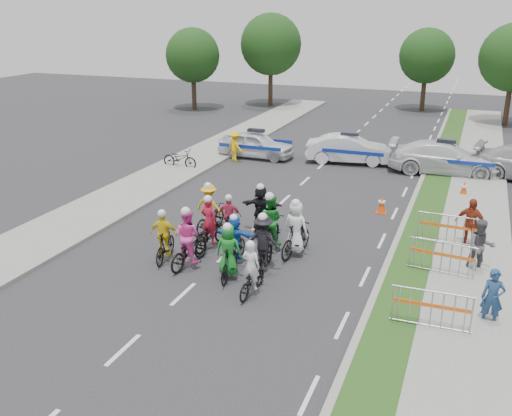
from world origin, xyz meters
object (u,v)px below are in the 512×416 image
at_px(rider_9, 230,222).
at_px(cone_1, 464,189).
at_px(rider_0, 252,276).
at_px(rider_1, 229,257).
at_px(rider_3, 165,241).
at_px(tree_0, 193,55).
at_px(barrier_1, 441,259).
at_px(barrier_0, 431,311).
at_px(rider_10, 210,212).
at_px(marshal_hiviz, 235,146).
at_px(rider_2, 188,244).
at_px(tree_3, 271,44).
at_px(police_car_1, 349,149).
at_px(tree_4, 427,56).
at_px(cone_0, 382,204).
at_px(police_car_0, 256,145).
at_px(rider_11, 261,212).
at_px(spectator_0, 493,298).
at_px(spectator_1, 481,247).
at_px(spectator_2, 470,223).
at_px(rider_8, 270,228).
at_px(barrier_2, 447,230).
at_px(rider_7, 296,234).
at_px(rider_4, 263,248).
at_px(police_car_2, 445,158).
at_px(parked_bike, 180,158).
at_px(rider_6, 210,230).
at_px(rider_5, 235,242).

bearing_deg(rider_9, cone_1, -143.40).
height_order(rider_0, rider_1, rider_1).
bearing_deg(rider_3, tree_0, -74.95).
distance_m(rider_3, barrier_1, 8.57).
xyz_separation_m(rider_1, barrier_0, (5.89, -0.87, -0.15)).
bearing_deg(rider_9, rider_10, -37.44).
bearing_deg(marshal_hiviz, rider_2, 135.63).
distance_m(barrier_1, tree_3, 32.50).
height_order(police_car_1, barrier_1, police_car_1).
relative_size(rider_1, rider_9, 1.08).
xyz_separation_m(rider_0, tree_4, (1.20, 33.26, 3.63)).
bearing_deg(cone_0, police_car_0, 140.60).
distance_m(rider_11, spectator_0, 8.62).
bearing_deg(spectator_1, marshal_hiviz, 126.66).
bearing_deg(tree_0, spectator_2, -45.16).
relative_size(rider_8, barrier_2, 1.02).
bearing_deg(spectator_0, rider_7, 159.38).
distance_m(barrier_0, tree_3, 35.42).
bearing_deg(cone_1, rider_4, -118.61).
bearing_deg(rider_4, police_car_0, -73.63).
xyz_separation_m(police_car_2, parked_bike, (-12.52, -3.84, -0.28)).
relative_size(police_car_2, marshal_hiviz, 3.33).
relative_size(marshal_hiviz, barrier_0, 0.80).
distance_m(rider_0, rider_2, 2.74).
height_order(police_car_0, barrier_1, police_car_0).
bearing_deg(cone_1, rider_3, -129.58).
bearing_deg(rider_4, police_car_2, -113.86).
bearing_deg(rider_0, police_car_2, -103.52).
height_order(rider_4, parked_bike, rider_4).
xyz_separation_m(police_car_0, spectator_1, (11.54, -10.89, 0.17)).
xyz_separation_m(cone_1, tree_4, (-4.02, 21.69, 3.85)).
distance_m(rider_0, rider_6, 3.59).
bearing_deg(rider_1, tree_4, -102.15).
distance_m(rider_2, spectator_0, 8.84).
distance_m(rider_2, rider_11, 3.64).
relative_size(cone_0, cone_1, 1.00).
xyz_separation_m(rider_5, tree_0, (-14.52, 25.47, 3.48)).
xyz_separation_m(rider_5, tree_3, (-9.52, 29.47, 4.18)).
height_order(police_car_2, barrier_2, police_car_2).
bearing_deg(police_car_2, rider_2, 151.42).
relative_size(rider_8, tree_0, 0.32).
distance_m(rider_10, barrier_2, 8.30).
xyz_separation_m(barrier_1, barrier_2, (0.00, 2.50, 0.00)).
distance_m(rider_10, cone_1, 11.35).
bearing_deg(parked_bike, marshal_hiviz, -38.96).
bearing_deg(rider_5, tree_3, -72.57).
xyz_separation_m(rider_2, rider_5, (1.25, 0.77, -0.02)).
height_order(rider_0, spectator_1, spectator_1).
relative_size(rider_3, tree_0, 0.28).
distance_m(cone_1, tree_4, 22.40).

